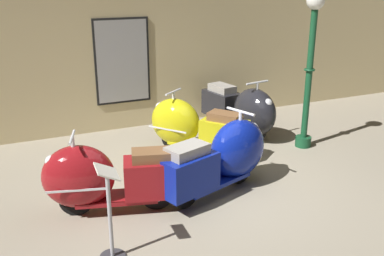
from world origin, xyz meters
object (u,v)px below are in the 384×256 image
at_px(scooter_0, 102,178).
at_px(scooter_2, 190,126).
at_px(lamppost, 310,62).
at_px(info_stanchion, 110,221).
at_px(scooter_3, 244,110).
at_px(scooter_1, 223,157).

xyz_separation_m(scooter_0, scooter_2, (1.82, 1.38, -0.00)).
height_order(lamppost, info_stanchion, lamppost).
height_order(scooter_3, info_stanchion, scooter_3).
xyz_separation_m(scooter_0, scooter_1, (1.69, -0.08, 0.02)).
height_order(scooter_1, scooter_2, scooter_1).
height_order(scooter_1, lamppost, lamppost).
xyz_separation_m(scooter_2, lamppost, (1.99, -0.54, 1.03)).
bearing_deg(scooter_0, scooter_2, -127.21).
xyz_separation_m(scooter_3, lamppost, (0.70, -0.93, 1.01)).
xyz_separation_m(scooter_0, info_stanchion, (-0.15, -1.00, -0.04)).
distance_m(scooter_1, info_stanchion, 2.06).
height_order(scooter_1, scooter_3, scooter_1).
distance_m(scooter_1, scooter_3, 2.33).
bearing_deg(lamppost, info_stanchion, -154.98).
relative_size(scooter_0, scooter_3, 0.96).
relative_size(scooter_0, lamppost, 0.68).
xyz_separation_m(scooter_1, scooter_2, (0.13, 1.46, -0.02)).
xyz_separation_m(scooter_0, scooter_3, (3.11, 1.77, 0.02)).
height_order(scooter_2, scooter_3, scooter_3).
bearing_deg(lamppost, scooter_2, 164.88).
bearing_deg(info_stanchion, scooter_0, 81.72).
relative_size(scooter_1, info_stanchion, 1.76).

